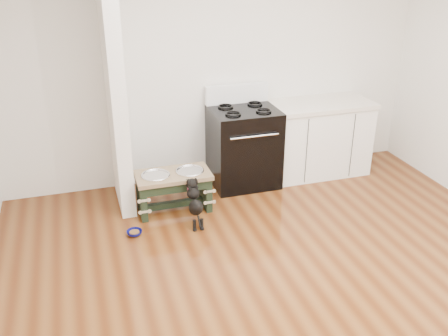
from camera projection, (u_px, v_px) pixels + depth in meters
ground at (300, 296)px, 4.11m from camera, size 5.00×5.00×0.00m
room_shell at (315, 108)px, 3.44m from camera, size 5.00×5.00×5.00m
partition_wall at (114, 83)px, 5.06m from camera, size 0.15×0.80×2.70m
oven_range at (244, 145)px, 5.85m from camera, size 0.76×0.69×1.14m
cabinet_run at (318, 138)px, 6.14m from camera, size 1.24×0.64×0.91m
dog_feeder at (174, 184)px, 5.30m from camera, size 0.79×0.42×0.45m
puppy at (195, 202)px, 5.04m from camera, size 0.14×0.41×0.48m
floor_bowl at (134, 233)px, 4.95m from camera, size 0.17×0.17×0.05m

